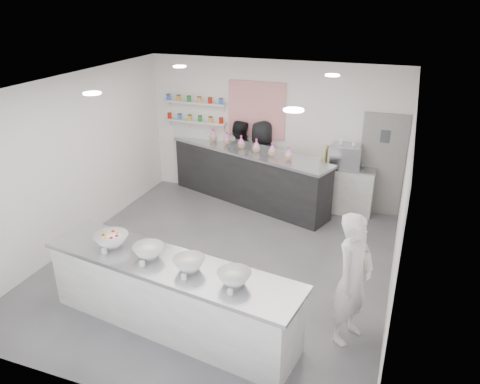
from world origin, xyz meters
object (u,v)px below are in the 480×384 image
back_bar (248,176)px  woman_prep (353,279)px  espresso_machine (346,156)px  prep_counter (171,295)px  staff_right (261,161)px  staff_left (239,159)px  espresso_ledge (340,189)px

back_bar → woman_prep: bearing=-35.1°
back_bar → espresso_machine: bearing=24.3°
prep_counter → staff_right: 4.55m
espresso_machine → staff_left: staff_left is taller
prep_counter → back_bar: (-0.39, 4.28, 0.09)m
prep_counter → back_bar: size_ratio=0.97×
woman_prep → espresso_machine: bearing=33.3°
espresso_ledge → woman_prep: bearing=-79.2°
staff_right → espresso_ledge: bearing=-171.8°
back_bar → woman_prep: size_ratio=2.09×
woman_prep → staff_left: woman_prep is taller
prep_counter → staff_right: bearing=100.6°
woman_prep → staff_right: 4.64m
back_bar → espresso_machine: (2.00, 0.19, 0.63)m
back_bar → staff_left: bearing=160.8°
staff_left → back_bar: bearing=137.6°
espresso_ledge → woman_prep: size_ratio=0.74×
espresso_ledge → prep_counter: bearing=-109.2°
back_bar → staff_right: staff_right is taller
prep_counter → staff_left: bearing=107.2°
prep_counter → espresso_machine: espresso_machine is taller
espresso_ledge → staff_left: bearing=178.4°
back_bar → staff_left: staff_left is taller
back_bar → espresso_machine: 2.10m
woman_prep → staff_left: (-2.99, 3.93, -0.04)m
prep_counter → espresso_machine: bearing=78.5°
staff_left → staff_right: (0.53, 0.00, 0.02)m
staff_left → espresso_ledge: bearing=174.1°
back_bar → woman_prep: (2.67, -3.68, 0.32)m
espresso_machine → woman_prep: woman_prep is taller
espresso_ledge → espresso_machine: bearing=0.0°
back_bar → espresso_ledge: 1.95m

